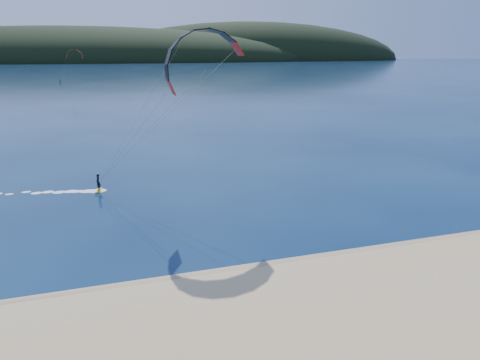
% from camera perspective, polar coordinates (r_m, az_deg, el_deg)
% --- Properties ---
extents(ground, '(1800.00, 1800.00, 0.00)m').
position_cam_1_polar(ground, '(24.33, -1.71, -19.03)').
color(ground, '#08193A').
rests_on(ground, ground).
extents(wet_sand, '(220.00, 2.50, 0.10)m').
position_cam_1_polar(wet_sand, '(27.96, -4.14, -13.66)').
color(wet_sand, '#80654A').
rests_on(wet_sand, ground).
extents(headland, '(1200.00, 310.00, 140.00)m').
position_cam_1_polar(headland, '(764.42, -16.63, 15.54)').
color(headland, black).
rests_on(headland, ground).
extents(kitesurfer_near, '(25.53, 9.86, 17.66)m').
position_cam_1_polar(kitesurfer_near, '(39.10, -5.65, 14.26)').
color(kitesurfer_near, gold).
rests_on(kitesurfer_near, ground).
extents(kitesurfer_far, '(12.44, 6.59, 14.67)m').
position_cam_1_polar(kitesurfer_far, '(218.81, -22.06, 15.51)').
color(kitesurfer_far, gold).
rests_on(kitesurfer_far, ground).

